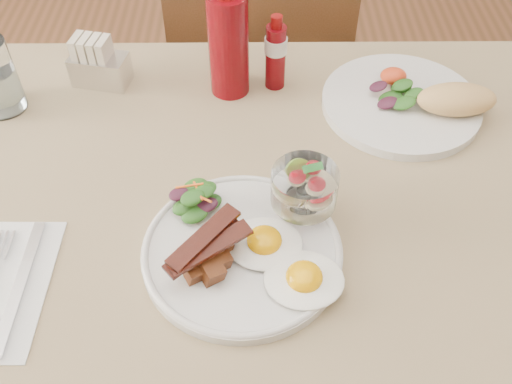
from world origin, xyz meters
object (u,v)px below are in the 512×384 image
Objects in this scene: second_plate at (414,101)px; hot_sauce_bottle at (276,53)px; main_plate at (242,252)px; ketchup_bottle at (228,43)px; table at (265,242)px; sugar_caddy at (98,64)px; chair_far at (260,69)px; fruit_cup at (304,187)px.

hot_sauce_bottle is (-0.24, 0.07, 0.05)m from second_plate.
ketchup_bottle is (-0.02, 0.38, 0.09)m from main_plate.
hot_sauce_bottle is at bearing 81.55° from main_plate.
sugar_caddy is (-0.30, 0.31, 0.13)m from table.
hot_sauce_bottle is (0.06, 0.39, 0.06)m from main_plate.
chair_far reaches higher than fruit_cup.
main_plate is 2.93× the size of fruit_cup.
chair_far is at bearing 93.50° from hot_sauce_bottle.
chair_far is at bearing 94.33° from fruit_cup.
ketchup_bottle is at bearing 101.85° from table.
main_plate is 0.13m from fruit_cup.
hot_sauce_bottle is (-0.03, 0.32, 0.00)m from fruit_cup.
main_plate is 2.52× the size of sugar_caddy.
second_plate is at bearing -16.94° from hot_sauce_bottle.
fruit_cup is at bearing -70.22° from ketchup_bottle.
ketchup_bottle reaches higher than hot_sauce_bottle.
ketchup_bottle reaches higher than chair_far.
fruit_cup is at bearing -130.34° from second_plate.
table is 0.45m from sugar_caddy.
chair_far is at bearing 61.73° from sugar_caddy.
second_plate is at bearing 40.39° from table.
second_plate is (0.27, 0.23, 0.11)m from table.
table is 0.36m from second_plate.
table is 0.35m from ketchup_bottle.
ketchup_bottle reaches higher than second_plate.
hot_sauce_bottle is at bearing 85.74° from table.
second_plate is 2.65× the size of sugar_caddy.
chair_far reaches higher than sugar_caddy.
second_plate is (0.30, 0.32, 0.01)m from main_plate.
chair_far is 9.72× the size of fruit_cup.
hot_sauce_bottle reaches higher than table.
table is at bearing -90.00° from chair_far.
table is at bearing 154.24° from fruit_cup.
chair_far is 0.79m from main_plate.
main_plate is (-0.04, -0.09, 0.10)m from table.
main_plate is 0.95× the size of second_plate.
table is at bearing -94.26° from hot_sauce_bottle.
chair_far is 0.50m from ketchup_bottle.
sugar_caddy is at bearing 177.94° from hot_sauce_bottle.
hot_sauce_bottle is 0.33m from sugar_caddy.
main_plate is 0.39m from ketchup_bottle.
second_plate is (0.27, -0.44, 0.25)m from chair_far.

